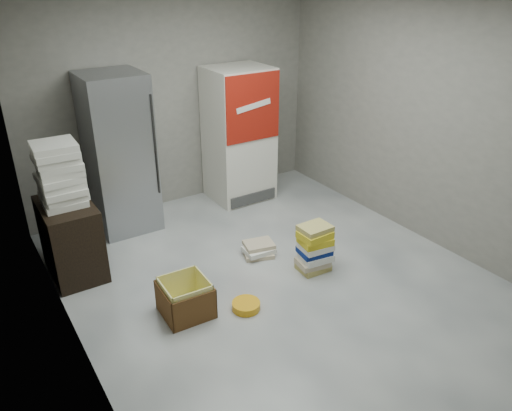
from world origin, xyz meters
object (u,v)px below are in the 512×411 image
object	(u,v)px
coke_cooler	(239,135)
cardboard_box	(186,300)
wood_shelf	(71,239)
steel_fridge	(119,154)
phonebook_stack_main	(315,248)

from	to	relation	value
coke_cooler	cardboard_box	xyz separation A→B (m)	(-1.80, -2.00, -0.76)
wood_shelf	cardboard_box	xyz separation A→B (m)	(0.68, -1.28, -0.25)
steel_fridge	phonebook_stack_main	world-z (taller)	steel_fridge
steel_fridge	phonebook_stack_main	distance (m)	2.56
steel_fridge	wood_shelf	world-z (taller)	steel_fridge
steel_fridge	cardboard_box	xyz separation A→B (m)	(-0.15, -2.01, -0.80)
coke_cooler	wood_shelf	size ratio (longest dim) A/B	2.25
wood_shelf	phonebook_stack_main	world-z (taller)	wood_shelf
phonebook_stack_main	cardboard_box	distance (m)	1.48
steel_fridge	coke_cooler	world-z (taller)	steel_fridge
coke_cooler	cardboard_box	world-z (taller)	coke_cooler
cardboard_box	phonebook_stack_main	bearing A→B (deg)	-0.47
steel_fridge	wood_shelf	bearing A→B (deg)	-138.69
steel_fridge	coke_cooler	xyz separation A→B (m)	(1.65, -0.01, -0.05)
coke_cooler	steel_fridge	bearing A→B (deg)	179.82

